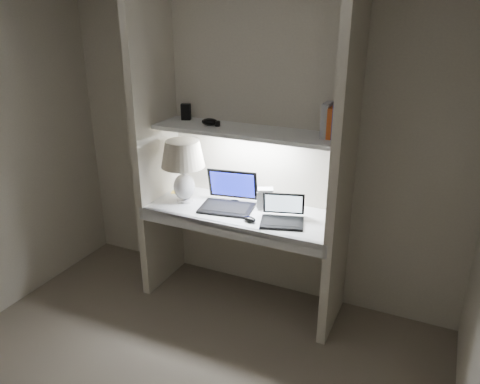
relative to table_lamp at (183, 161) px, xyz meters
The scene contains 17 objects.
back_wall 0.58m from the table_lamp, 32.44° to the left, with size 3.20×0.01×2.50m, color beige.
alcove_panel_left 0.30m from the table_lamp, behind, with size 0.06×0.55×2.50m, color beige.
alcove_panel_right 1.21m from the table_lamp, ahead, with size 0.06×0.55×2.50m, color beige.
desk 0.59m from the table_lamp, ahead, with size 1.40×0.55×0.04m, color white.
desk_apron 0.65m from the table_lamp, 26.20° to the right, with size 1.46×0.03×0.10m, color silver.
shelf 0.55m from the table_lamp, 14.37° to the left, with size 1.40×0.36×0.03m, color silver.
strip_light 0.54m from the table_lamp, 14.37° to the left, with size 0.60×0.04×0.01m, color white.
table_lamp is the anchor object (origin of this frame).
laptop_main 0.45m from the table_lamp, ahead, with size 0.44×0.40×0.26m.
laptop_netbook 0.87m from the table_lamp, ahead, with size 0.36×0.33×0.19m.
speaker 0.68m from the table_lamp, 12.09° to the left, with size 0.11×0.08×0.16m, color silver.
mouse 0.69m from the table_lamp, 11.63° to the right, with size 0.10×0.06×0.04m, color black.
cable_coil 0.50m from the table_lamp, 20.05° to the left, with size 0.09×0.09×0.01m, color black.
sticky_note 0.39m from the table_lamp, 141.64° to the left, with size 0.07×0.07×0.00m, color yellow.
book_row 1.19m from the table_lamp, ahead, with size 0.22×0.15×0.23m.
shelf_box 0.40m from the table_lamp, 111.71° to the left, with size 0.07×0.05×0.12m, color black.
shelf_gadget 0.36m from the table_lamp, 34.53° to the left, with size 0.12×0.09×0.05m, color black.
Camera 1 is at (1.33, -1.67, 2.19)m, focal length 35.00 mm.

